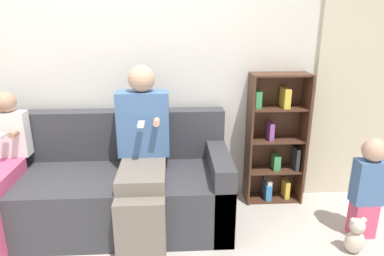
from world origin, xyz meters
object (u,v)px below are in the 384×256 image
(teddy_bear, at_px, (356,236))
(couch, at_px, (99,189))
(toddler_standing, at_px, (368,186))
(bookshelf, at_px, (275,141))
(adult_seated, at_px, (142,150))

(teddy_bear, bearing_deg, couch, 164.90)
(toddler_standing, bearing_deg, couch, 171.52)
(bookshelf, relative_size, teddy_bear, 4.12)
(adult_seated, relative_size, bookshelf, 1.09)
(toddler_standing, distance_m, bookshelf, 0.87)
(adult_seated, bearing_deg, teddy_bear, -15.24)
(toddler_standing, bearing_deg, teddy_bear, -127.94)
(couch, height_order, adult_seated, adult_seated)
(couch, distance_m, teddy_bear, 2.07)
(teddy_bear, bearing_deg, toddler_standing, 52.06)
(bookshelf, bearing_deg, teddy_bear, -65.36)
(couch, relative_size, bookshelf, 1.78)
(bookshelf, distance_m, teddy_bear, 1.05)
(couch, relative_size, teddy_bear, 7.31)
(couch, distance_m, toddler_standing, 2.19)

